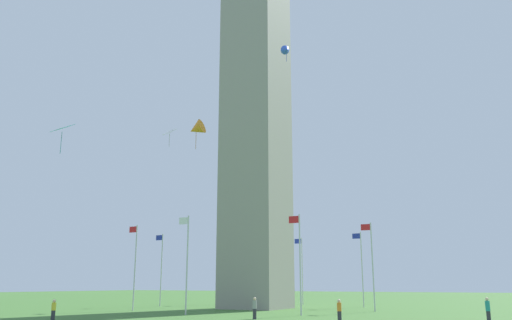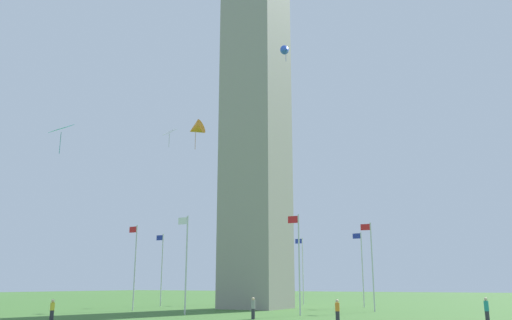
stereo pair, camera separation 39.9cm
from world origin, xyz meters
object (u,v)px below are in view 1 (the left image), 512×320
object	(u,v)px
person_teal_shirt	(488,310)
kite_cyan_diamond	(62,129)
flagpole_n	(161,266)
person_gray_shirt	(255,308)
obelisk_monument	(256,60)
flagpole_nw	(227,268)
person_yellow_shirt	(53,311)
flagpole_sw	(362,266)
kite_blue_delta	(286,50)
flagpole_s	(372,262)
kite_orange_delta	(196,129)
flagpole_w	(302,268)
flagpole_ne	(135,263)
kite_white_diamond	(170,132)
flagpole_e	(187,260)
flagpole_se	(300,259)
person_orange_shirt	(339,311)

from	to	relation	value
person_teal_shirt	kite_cyan_diamond	bearing A→B (deg)	66.70
flagpole_n	person_gray_shirt	xyz separation A→B (m)	(-21.78, 15.77, -4.02)
obelisk_monument	flagpole_nw	distance (m)	28.60
obelisk_monument	person_yellow_shirt	xyz separation A→B (m)	(3.67, 25.07, -29.26)
flagpole_n	flagpole_sw	size ratio (longest dim) A/B	1.00
person_yellow_shirt	person_gray_shirt	distance (m)	15.10
person_teal_shirt	kite_blue_delta	distance (m)	32.51
person_yellow_shirt	obelisk_monument	bearing A→B (deg)	-15.42
person_yellow_shirt	person_teal_shirt	size ratio (longest dim) A/B	0.91
flagpole_n	flagpole_s	distance (m)	26.99
flagpole_nw	kite_orange_delta	distance (m)	26.89
flagpole_w	obelisk_monument	bearing A→B (deg)	90.23
flagpole_ne	person_teal_shirt	distance (m)	34.68
obelisk_monument	flagpole_nw	bearing A→B (deg)	-44.84
kite_cyan_diamond	flagpole_nw	bearing A→B (deg)	-84.19
flagpole_ne	kite_white_diamond	distance (m)	14.68
flagpole_w	kite_white_diamond	world-z (taller)	kite_white_diamond
flagpole_nw	flagpole_w	bearing A→B (deg)	-157.50
kite_cyan_diamond	person_yellow_shirt	bearing A→B (deg)	149.52
obelisk_monument	flagpole_e	size ratio (longest dim) A/B	6.74
flagpole_se	kite_blue_delta	size ratio (longest dim) A/B	4.44
flagpole_n	flagpole_w	xyz separation A→B (m)	(-13.50, -13.50, 0.00)
flagpole_sw	person_teal_shirt	distance (m)	26.05
flagpole_se	kite_white_diamond	world-z (taller)	kite_white_diamond
person_orange_shirt	kite_cyan_diamond	world-z (taller)	kite_cyan_diamond
flagpole_se	flagpole_nw	xyz separation A→B (m)	(19.09, -19.09, 0.00)
kite_white_diamond	flagpole_w	bearing A→B (deg)	-105.11
flagpole_ne	person_teal_shirt	xyz separation A→B (m)	(-34.41, 1.60, -3.98)
flagpole_nw	person_orange_shirt	distance (m)	36.13
flagpole_se	flagpole_w	bearing A→B (deg)	-67.50
flagpole_nw	person_yellow_shirt	bearing A→B (deg)	99.72
flagpole_w	kite_blue_delta	size ratio (longest dim) A/B	4.44
flagpole_e	kite_blue_delta	world-z (taller)	kite_blue_delta
flagpole_e	obelisk_monument	bearing A→B (deg)	-90.23
flagpole_e	kite_blue_delta	size ratio (longest dim) A/B	4.44
flagpole_s	flagpole_n	bearing A→B (deg)	-0.00
kite_blue_delta	kite_cyan_diamond	distance (m)	24.98
person_orange_shirt	person_gray_shirt	size ratio (longest dim) A/B	0.97
flagpole_ne	kite_blue_delta	size ratio (longest dim) A/B	4.44
kite_cyan_diamond	person_orange_shirt	bearing A→B (deg)	-161.31
flagpole_n	flagpole_e	distance (m)	19.09
flagpole_se	kite_white_diamond	bearing A→B (deg)	-2.13
flagpole_ne	kite_cyan_diamond	size ratio (longest dim) A/B	3.40
flagpole_s	person_teal_shirt	xyz separation A→B (m)	(-11.37, 11.15, -3.98)
flagpole_n	flagpole_se	xyz separation A→B (m)	(-23.04, 9.54, 0.00)
flagpole_sw	flagpole_w	xyz separation A→B (m)	(9.54, -3.95, 0.00)
person_yellow_shirt	person_gray_shirt	xyz separation A→B (m)	(-11.90, -9.30, 0.05)
flagpole_se	kite_blue_delta	xyz separation A→B (m)	(2.65, -3.66, 22.59)
flagpole_sw	flagpole_nw	xyz separation A→B (m)	(19.09, -0.00, 0.00)
flagpole_nw	person_yellow_shirt	xyz separation A→B (m)	(-5.93, 34.62, -4.06)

